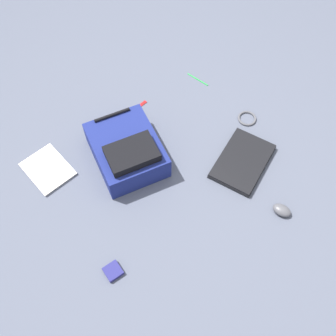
% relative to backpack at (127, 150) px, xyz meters
% --- Properties ---
extents(ground_plane, '(3.88, 3.88, 0.00)m').
position_rel_backpack_xyz_m(ground_plane, '(0.10, -0.23, -0.08)').
color(ground_plane, '#4C5160').
extents(backpack, '(0.43, 0.48, 0.19)m').
position_rel_backpack_xyz_m(backpack, '(0.00, 0.00, 0.00)').
color(backpack, navy).
rests_on(backpack, ground_plane).
extents(laptop, '(0.39, 0.31, 0.03)m').
position_rel_backpack_xyz_m(laptop, '(0.40, -0.43, -0.06)').
color(laptop, black).
rests_on(laptop, ground_plane).
extents(book_red, '(0.20, 0.26, 0.01)m').
position_rel_backpack_xyz_m(book_red, '(-0.34, 0.24, -0.07)').
color(book_red, silver).
rests_on(book_red, ground_plane).
extents(computer_mouse, '(0.08, 0.10, 0.04)m').
position_rel_backpack_xyz_m(computer_mouse, '(0.32, -0.75, -0.06)').
color(computer_mouse, '#4C4C51').
rests_on(computer_mouse, ground_plane).
extents(cable_coil, '(0.10, 0.10, 0.01)m').
position_rel_backpack_xyz_m(cable_coil, '(0.64, -0.27, -0.07)').
color(cable_coil, '#4C4C51').
rests_on(cable_coil, ground_plane).
extents(pen_black, '(0.02, 0.15, 0.01)m').
position_rel_backpack_xyz_m(pen_black, '(0.66, 0.13, -0.07)').
color(pen_black, '#198C33').
rests_on(pen_black, ground_plane).
extents(earbud_pouch, '(0.08, 0.08, 0.02)m').
position_rel_backpack_xyz_m(earbud_pouch, '(-0.45, -0.40, -0.07)').
color(earbud_pouch, navy).
rests_on(earbud_pouch, ground_plane).
extents(usb_stick, '(0.05, 0.02, 0.01)m').
position_rel_backpack_xyz_m(usb_stick, '(0.31, 0.22, -0.07)').
color(usb_stick, '#B21919').
rests_on(usb_stick, ground_plane).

